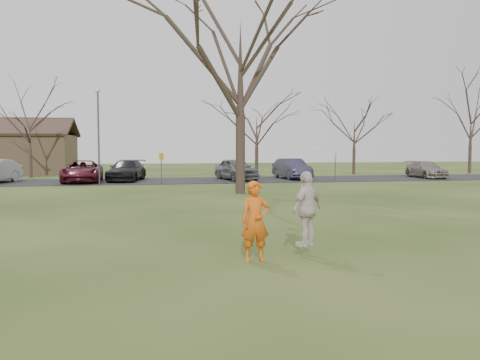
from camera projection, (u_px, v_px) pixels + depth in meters
The scene contains 14 objects.
ground at pixel (271, 256), 11.53m from camera, with size 120.00×120.00×0.00m, color #1E380F.
parking_strip at pixel (189, 180), 36.08m from camera, with size 62.00×6.50×0.04m, color black.
player_defender at pixel (255, 221), 11.02m from camera, with size 0.65×0.43×1.78m, color #D15711.
car_2 at pixel (82, 171), 34.20m from camera, with size 2.48×5.38×1.50m, color #4D121E.
car_3 at pixel (127, 170), 35.54m from camera, with size 2.08×5.11×1.48m, color black.
car_4 at pixel (236, 169), 36.36m from camera, with size 1.87×4.65×1.58m, color slate.
car_5 at pixel (292, 169), 37.62m from camera, with size 1.61×4.62×1.52m, color #2E2C43.
car_7 at pixel (426, 169), 38.87m from camera, with size 1.80×4.42×1.28m, color gray.
catching_play at pixel (307, 209), 11.52m from camera, with size 1.07×0.95×2.28m.
lamp_post at pixel (98, 124), 32.29m from camera, with size 0.34×0.34×6.27m.
sign_yellow at pixel (161, 162), 32.68m from camera, with size 0.35×0.35×2.08m.
sign_white at pixel (335, 161), 34.80m from camera, with size 0.35×0.35×2.08m.
big_tree at pixel (240, 61), 26.13m from camera, with size 9.00×9.00×14.00m, color #352821, non-canonical shape.
small_tree_row at pixel (236, 129), 41.55m from camera, with size 55.00×5.90×8.50m.
Camera 1 is at (-2.71, -11.08, 2.57)m, focal length 37.37 mm.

